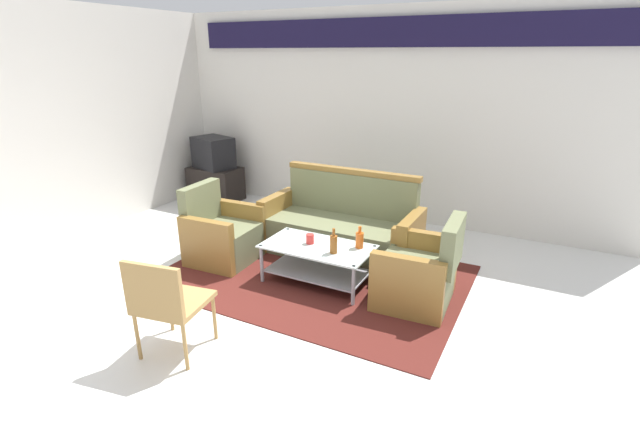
% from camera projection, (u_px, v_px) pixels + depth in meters
% --- Properties ---
extents(ground_plane, '(14.00, 14.00, 0.00)m').
position_uv_depth(ground_plane, '(264.00, 313.00, 4.20)').
color(ground_plane, white).
extents(wall_back, '(6.52, 0.19, 2.80)m').
position_uv_depth(wall_back, '(387.00, 112.00, 6.22)').
color(wall_back, silver).
rests_on(wall_back, ground).
extents(wall_left, '(0.12, 6.20, 2.80)m').
position_uv_depth(wall_left, '(6.00, 133.00, 5.04)').
color(wall_left, silver).
rests_on(wall_left, ground).
extents(rug, '(3.07, 2.12, 0.01)m').
position_uv_depth(rug, '(314.00, 276.00, 4.88)').
color(rug, '#511E19').
rests_on(rug, ground).
extents(couch, '(1.80, 0.74, 0.96)m').
position_uv_depth(couch, '(342.00, 229.00, 5.32)').
color(couch, '#6B704C').
rests_on(couch, rug).
extents(armchair_left, '(0.73, 0.79, 0.85)m').
position_uv_depth(armchair_left, '(223.00, 236.00, 5.20)').
color(armchair_left, '#6B704C').
rests_on(armchair_left, rug).
extents(armchair_right, '(0.73, 0.79, 0.85)m').
position_uv_depth(armchair_right, '(419.00, 274.00, 4.29)').
color(armchair_right, '#6B704C').
rests_on(armchair_right, rug).
extents(coffee_table, '(1.10, 0.60, 0.40)m').
position_uv_depth(coffee_table, '(318.00, 258.00, 4.67)').
color(coffee_table, silver).
rests_on(coffee_table, rug).
extents(bottle_orange, '(0.08, 0.08, 0.23)m').
position_uv_depth(bottle_orange, '(360.00, 240.00, 4.54)').
color(bottle_orange, '#D85919').
rests_on(bottle_orange, coffee_table).
extents(bottle_brown, '(0.07, 0.07, 0.25)m').
position_uv_depth(bottle_brown, '(334.00, 244.00, 4.42)').
color(bottle_brown, brown).
rests_on(bottle_brown, coffee_table).
extents(cup, '(0.08, 0.08, 0.10)m').
position_uv_depth(cup, '(310.00, 239.00, 4.66)').
color(cup, red).
rests_on(cup, coffee_table).
extents(tv_stand, '(0.80, 0.50, 0.52)m').
position_uv_depth(tv_stand, '(216.00, 183.00, 7.37)').
color(tv_stand, black).
rests_on(tv_stand, ground).
extents(television, '(0.70, 0.59, 0.48)m').
position_uv_depth(television, '(213.00, 153.00, 7.20)').
color(television, black).
rests_on(television, tv_stand).
extents(wicker_chair, '(0.55, 0.55, 0.84)m').
position_uv_depth(wicker_chair, '(166.00, 300.00, 3.45)').
color(wicker_chair, '#AD844C').
rests_on(wicker_chair, ground).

